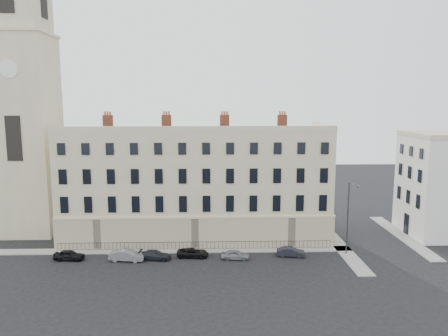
{
  "coord_description": "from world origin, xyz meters",
  "views": [
    {
      "loc": [
        -3.95,
        -48.46,
        18.95
      ],
      "look_at": [
        -2.14,
        10.0,
        9.89
      ],
      "focal_mm": 35.0,
      "sensor_mm": 36.0,
      "label": 1
    }
  ],
  "objects_px": {
    "car_f": "(291,252)",
    "streetlamp": "(348,215)",
    "car_c": "(155,255)",
    "car_b": "(127,255)",
    "car_a": "(69,255)",
    "car_e": "(235,255)",
    "car_d": "(193,253)"
  },
  "relations": [
    {
      "from": "car_b",
      "to": "car_c",
      "type": "distance_m",
      "value": 3.34
    },
    {
      "from": "car_a",
      "to": "car_c",
      "type": "relative_size",
      "value": 0.94
    },
    {
      "from": "car_d",
      "to": "car_b",
      "type": "bearing_deg",
      "value": 101.18
    },
    {
      "from": "car_e",
      "to": "car_d",
      "type": "bearing_deg",
      "value": 86.08
    },
    {
      "from": "car_a",
      "to": "streetlamp",
      "type": "height_order",
      "value": "streetlamp"
    },
    {
      "from": "car_e",
      "to": "streetlamp",
      "type": "xyz_separation_m",
      "value": [
        13.94,
        1.24,
        4.46
      ]
    },
    {
      "from": "car_c",
      "to": "streetlamp",
      "type": "xyz_separation_m",
      "value": [
        23.61,
        1.02,
        4.49
      ]
    },
    {
      "from": "car_c",
      "to": "car_d",
      "type": "xyz_separation_m",
      "value": [
        4.5,
        0.73,
        -0.02
      ]
    },
    {
      "from": "car_b",
      "to": "streetlamp",
      "type": "xyz_separation_m",
      "value": [
        26.94,
        1.3,
        4.36
      ]
    },
    {
      "from": "car_a",
      "to": "car_c",
      "type": "distance_m",
      "value": 10.3
    },
    {
      "from": "car_a",
      "to": "car_e",
      "type": "height_order",
      "value": "car_a"
    },
    {
      "from": "car_a",
      "to": "streetlamp",
      "type": "relative_size",
      "value": 0.4
    },
    {
      "from": "car_d",
      "to": "car_f",
      "type": "bearing_deg",
      "value": -87.09
    },
    {
      "from": "car_a",
      "to": "car_d",
      "type": "relative_size",
      "value": 0.93
    },
    {
      "from": "car_c",
      "to": "streetlamp",
      "type": "relative_size",
      "value": 0.42
    },
    {
      "from": "car_b",
      "to": "car_c",
      "type": "xyz_separation_m",
      "value": [
        3.32,
        0.28,
        -0.13
      ]
    },
    {
      "from": "car_b",
      "to": "car_e",
      "type": "bearing_deg",
      "value": -82.79
    },
    {
      "from": "car_f",
      "to": "streetlamp",
      "type": "distance_m",
      "value": 8.39
    },
    {
      "from": "car_c",
      "to": "streetlamp",
      "type": "height_order",
      "value": "streetlamp"
    },
    {
      "from": "car_a",
      "to": "car_b",
      "type": "distance_m",
      "value": 6.99
    },
    {
      "from": "car_f",
      "to": "streetlamp",
      "type": "height_order",
      "value": "streetlamp"
    },
    {
      "from": "car_c",
      "to": "car_d",
      "type": "height_order",
      "value": "car_c"
    },
    {
      "from": "car_a",
      "to": "car_f",
      "type": "xyz_separation_m",
      "value": [
        26.83,
        0.38,
        -0.04
      ]
    },
    {
      "from": "car_d",
      "to": "car_e",
      "type": "height_order",
      "value": "car_e"
    },
    {
      "from": "car_d",
      "to": "car_e",
      "type": "distance_m",
      "value": 5.26
    },
    {
      "from": "car_a",
      "to": "car_c",
      "type": "height_order",
      "value": "car_a"
    },
    {
      "from": "car_f",
      "to": "streetlamp",
      "type": "xyz_separation_m",
      "value": [
        7.08,
        0.48,
        4.47
      ]
    },
    {
      "from": "car_c",
      "to": "streetlamp",
      "type": "bearing_deg",
      "value": -79.85
    },
    {
      "from": "car_a",
      "to": "car_e",
      "type": "xyz_separation_m",
      "value": [
        19.97,
        -0.38,
        -0.03
      ]
    },
    {
      "from": "car_d",
      "to": "car_c",
      "type": "bearing_deg",
      "value": 103.08
    },
    {
      "from": "car_b",
      "to": "car_c",
      "type": "height_order",
      "value": "car_b"
    },
    {
      "from": "car_d",
      "to": "streetlamp",
      "type": "xyz_separation_m",
      "value": [
        19.12,
        0.29,
        4.51
      ]
    }
  ]
}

